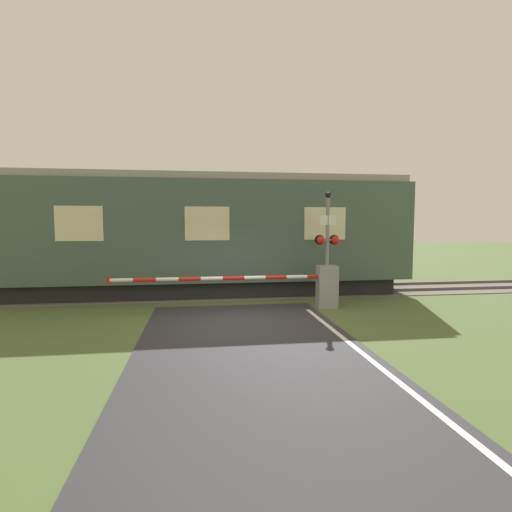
% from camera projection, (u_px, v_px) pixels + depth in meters
% --- Properties ---
extents(ground_plane, '(80.00, 80.00, 0.00)m').
position_uv_depth(ground_plane, '(240.00, 321.00, 10.63)').
color(ground_plane, '#4C6033').
extents(track_bed, '(36.00, 3.20, 0.13)m').
position_uv_depth(track_bed, '(228.00, 292.00, 14.93)').
color(track_bed, '#666056').
rests_on(track_bed, ground_plane).
extents(train, '(14.54, 3.14, 4.30)m').
position_uv_depth(train, '(206.00, 234.00, 14.64)').
color(train, black).
rests_on(train, ground_plane).
extents(crossing_barrier, '(6.82, 0.44, 1.31)m').
position_uv_depth(crossing_barrier, '(308.00, 285.00, 12.19)').
color(crossing_barrier, gray).
rests_on(crossing_barrier, ground_plane).
extents(signal_post, '(0.76, 0.26, 3.56)m').
position_uv_depth(signal_post, '(327.00, 242.00, 12.30)').
color(signal_post, gray).
rests_on(signal_post, ground_plane).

